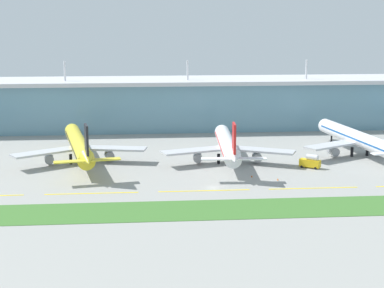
% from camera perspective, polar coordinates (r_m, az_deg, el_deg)
% --- Properties ---
extents(ground_plane, '(600.00, 600.00, 0.00)m').
position_cam_1_polar(ground_plane, '(190.03, 1.94, -4.08)').
color(ground_plane, gray).
extents(terminal_building, '(288.00, 34.00, 32.60)m').
position_cam_1_polar(terminal_building, '(290.82, -0.49, 3.84)').
color(terminal_building, '#6693A8').
rests_on(terminal_building, ground).
extents(airliner_near_middle, '(47.96, 67.75, 18.90)m').
position_cam_1_polar(airliner_near_middle, '(224.78, -10.53, -0.11)').
color(airliner_near_middle, yellow).
rests_on(airliner_near_middle, ground).
extents(airliner_center, '(48.71, 60.73, 18.90)m').
position_cam_1_polar(airliner_center, '(221.15, 3.31, -0.13)').
color(airliner_center, white).
rests_on(airliner_center, ground).
extents(airliner_far_middle, '(48.37, 68.32, 18.90)m').
position_cam_1_polar(airliner_far_middle, '(241.32, 15.29, 0.47)').
color(airliner_far_middle, white).
rests_on(airliner_far_middle, ground).
extents(taxiway_stripe_mid_west, '(28.00, 0.70, 0.04)m').
position_cam_1_polar(taxiway_stripe_mid_west, '(186.06, -9.36, -4.57)').
color(taxiway_stripe_mid_west, yellow).
rests_on(taxiway_stripe_mid_west, ground).
extents(taxiway_stripe_centre, '(28.00, 0.70, 0.04)m').
position_cam_1_polar(taxiway_stripe_centre, '(186.40, 1.15, -4.39)').
color(taxiway_stripe_centre, yellow).
rests_on(taxiway_stripe_centre, ground).
extents(taxiway_stripe_mid_east, '(28.00, 0.70, 0.04)m').
position_cam_1_polar(taxiway_stripe_mid_east, '(192.82, 11.27, -4.07)').
color(taxiway_stripe_mid_east, yellow).
rests_on(taxiway_stripe_mid_east, ground).
extents(grass_verge, '(300.00, 18.00, 0.10)m').
position_cam_1_polar(grass_verge, '(168.74, 2.84, -6.12)').
color(grass_verge, '#3D702D').
rests_on(grass_verge, ground).
extents(fuel_truck, '(7.35, 6.35, 4.95)m').
position_cam_1_polar(fuel_truck, '(217.81, 11.01, -1.64)').
color(fuel_truck, gold).
rests_on(fuel_truck, ground).
extents(safety_cone_left_wingtip, '(0.56, 0.56, 0.70)m').
position_cam_1_polar(safety_cone_left_wingtip, '(203.02, 5.61, -3.00)').
color(safety_cone_left_wingtip, orange).
rests_on(safety_cone_left_wingtip, ground).
extents(safety_cone_nose_front, '(0.56, 0.56, 0.70)m').
position_cam_1_polar(safety_cone_nose_front, '(200.06, 8.03, -3.28)').
color(safety_cone_nose_front, orange).
rests_on(safety_cone_nose_front, ground).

